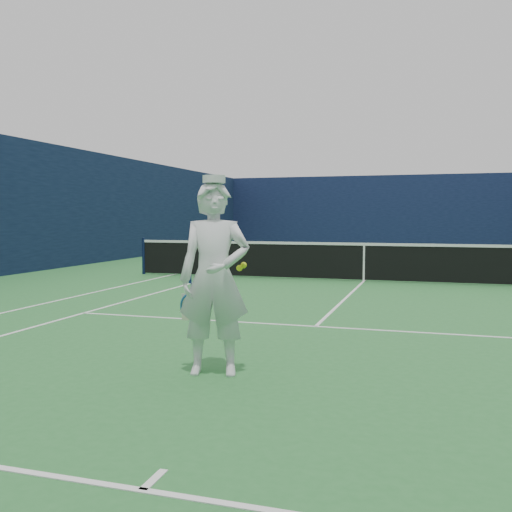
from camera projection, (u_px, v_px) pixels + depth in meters
The scene contains 5 objects.
ground at pixel (364, 281), 14.85m from camera, with size 80.00×80.00×0.00m, color #2A6F32.
court_markings at pixel (364, 281), 14.84m from camera, with size 11.03×23.83×0.01m.
windscreen_fence at pixel (365, 204), 14.71m from camera, with size 20.12×36.12×4.00m.
tennis_net at pixel (364, 260), 14.81m from camera, with size 12.88×0.09×1.07m.
tennis_player at pixel (214, 278), 6.08m from camera, with size 0.90×0.67×2.13m.
Camera 1 is at (1.68, -14.93, 1.70)m, focal length 40.00 mm.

